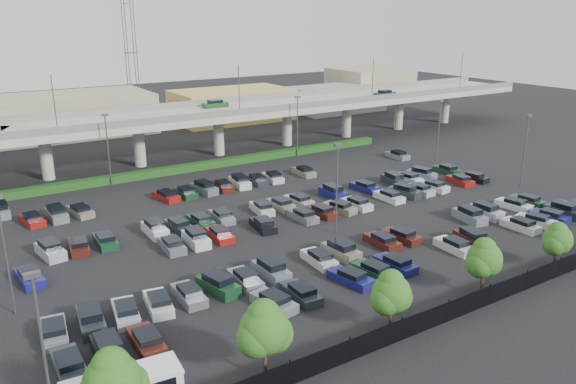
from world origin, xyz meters
The scene contains 9 objects.
ground centered at (0.00, 0.00, 0.00)m, with size 280.00×280.00×0.00m, color black.
overpass centered at (-0.25, 32.01, 6.97)m, with size 150.00×13.00×15.80m.
hedge centered at (0.00, 25.00, 0.55)m, with size 66.00×1.60×1.10m, color #163D11.
fence centered at (-0.05, -28.00, 0.90)m, with size 70.00×0.10×2.00m.
tree_row centered at (0.70, -26.53, 3.52)m, with size 65.07×3.66×5.94m.
parked_cars centered at (-1.83, -4.12, 0.61)m, with size 62.95×41.55×1.67m.
light_poles centered at (-4.13, 2.00, 6.24)m, with size 66.90×48.38×10.30m.
distant_buildings centered at (12.38, 61.81, 3.74)m, with size 138.00×24.00×9.00m.
comm_tower centered at (4.00, 74.00, 15.61)m, with size 2.40×2.40×30.00m.
Camera 1 is at (-36.11, -54.53, 23.64)m, focal length 35.00 mm.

